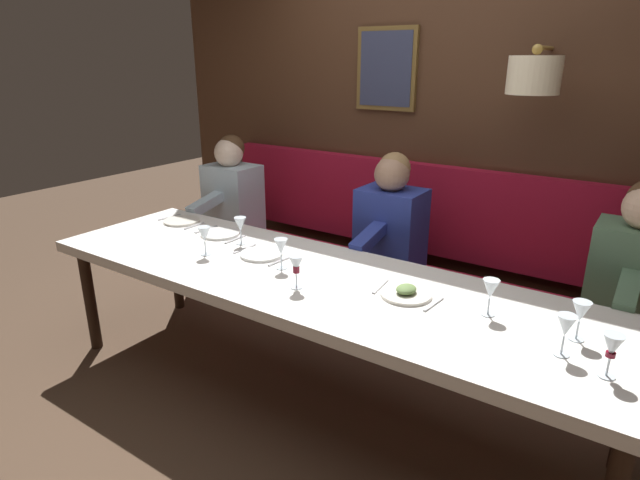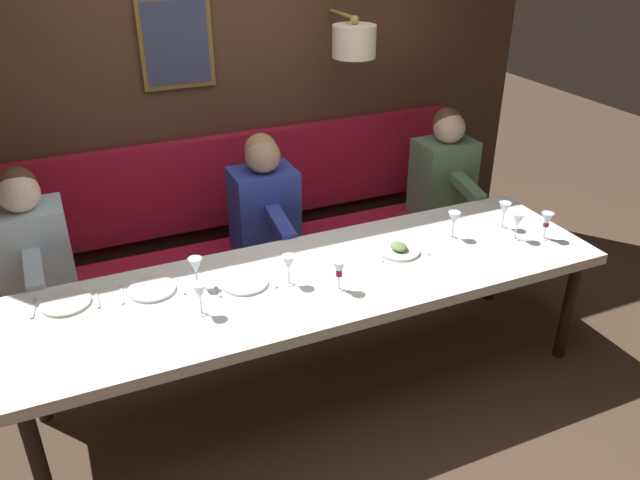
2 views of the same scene
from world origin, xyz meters
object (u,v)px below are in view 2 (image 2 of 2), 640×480
wine_glass_7 (504,210)px  wine_glass_3 (547,221)px  diner_near (264,199)px  dining_table (319,284)px  wine_glass_5 (200,293)px  wine_glass_1 (454,220)px  wine_glass_2 (289,264)px  diner_middle (30,240)px  wine_glass_6 (339,270)px  wine_glass_0 (518,221)px  diner_nearest (444,167)px  wine_glass_4 (196,266)px

wine_glass_7 → wine_glass_3: bearing=-148.5°
diner_near → wine_glass_7: diner_near is taller
dining_table → wine_glass_5: (-0.09, 0.65, 0.17)m
dining_table → wine_glass_1: wine_glass_1 is taller
wine_glass_1 → wine_glass_2: (-0.09, 1.06, 0.00)m
diner_middle → wine_glass_6: size_ratio=4.82×
wine_glass_5 → wine_glass_6: size_ratio=1.00×
diner_near → diner_middle: bearing=90.0°
wine_glass_0 → wine_glass_2: same height
dining_table → wine_glass_3: bearing=-96.3°
diner_near → diner_middle: 1.38m
wine_glass_0 → diner_middle: bearing=69.4°
wine_glass_5 → diner_nearest: bearing=-64.2°
diner_nearest → diner_middle: bearing=90.0°
diner_nearest → wine_glass_7: (-0.82, 0.13, 0.04)m
dining_table → diner_near: (0.88, -0.01, 0.13)m
wine_glass_1 → wine_glass_6: bearing=105.8°
diner_middle → wine_glass_4: (-0.73, -0.76, 0.04)m
wine_glass_1 → wine_glass_6: size_ratio=1.00×
wine_glass_2 → wine_glass_4: bearing=69.1°
wine_glass_6 → wine_glass_7: bearing=-79.2°
wine_glass_4 → wine_glass_5: same height
wine_glass_5 → diner_middle: bearing=36.2°
diner_near → diner_middle: size_ratio=1.00×
diner_middle → wine_glass_3: diner_middle is taller
wine_glass_2 → wine_glass_7: bearing=-86.9°
diner_near → wine_glass_4: bearing=139.6°
wine_glass_0 → wine_glass_1: 0.37m
diner_nearest → wine_glass_3: 1.03m
wine_glass_0 → wine_glass_3: (-0.06, -0.16, -0.00)m
wine_glass_0 → wine_glass_2: 1.39m
wine_glass_2 → diner_near: bearing=-11.5°
dining_table → wine_glass_7: wine_glass_7 is taller
diner_near → wine_glass_3: (-1.03, -1.36, 0.04)m
diner_middle → wine_glass_1: (-0.81, -2.25, 0.04)m
wine_glass_1 → wine_glass_7: 0.35m
diner_nearest → wine_glass_7: diner_nearest is taller
diner_nearest → wine_glass_3: bearing=-179.8°
wine_glass_1 → wine_glass_6: (-0.24, 0.85, -0.00)m
wine_glass_4 → wine_glass_2: bearing=-110.9°
diner_nearest → wine_glass_1: diner_nearest is taller
wine_glass_2 → wine_glass_7: same height
diner_nearest → diner_near: (0.00, 1.36, 0.00)m
dining_table → wine_glass_3: wine_glass_3 is taller
diner_near → wine_glass_2: diner_near is taller
wine_glass_0 → wine_glass_3: 0.17m
wine_glass_0 → wine_glass_6: size_ratio=1.00×
wine_glass_6 → wine_glass_0: bearing=-86.4°
diner_middle → diner_nearest: bearing=-90.0°
wine_glass_0 → wine_glass_7: bearing=-9.7°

